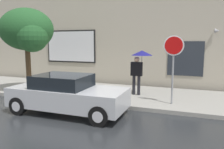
{
  "coord_description": "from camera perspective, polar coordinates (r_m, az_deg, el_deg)",
  "views": [
    {
      "loc": [
        3.77,
        -6.71,
        2.53
      ],
      "look_at": [
        0.62,
        1.8,
        1.2
      ],
      "focal_mm": 35.01,
      "sensor_mm": 36.0,
      "label": 1
    }
  ],
  "objects": [
    {
      "name": "pedestrian_with_umbrella",
      "position": [
        9.9,
        7.29,
        3.66
      ],
      "size": [
        0.96,
        0.94,
        2.04
      ],
      "color": "black",
      "rests_on": "sidewalk"
    },
    {
      "name": "sidewalk",
      "position": [
        10.7,
        -0.9,
        -4.92
      ],
      "size": [
        20.0,
        4.0,
        0.15
      ],
      "primitive_type": "cube",
      "color": "gray",
      "rests_on": "ground"
    },
    {
      "name": "fire_hydrant",
      "position": [
        10.51,
        -12.29,
        -2.97
      ],
      "size": [
        0.3,
        0.44,
        0.73
      ],
      "color": "red",
      "rests_on": "sidewalk"
    },
    {
      "name": "street_tree",
      "position": [
        11.22,
        -21.19,
        10.53
      ],
      "size": [
        2.66,
        2.26,
        4.0
      ],
      "color": "#4C3823",
      "rests_on": "sidewalk"
    },
    {
      "name": "stop_sign",
      "position": [
        8.61,
        15.73,
        4.65
      ],
      "size": [
        0.76,
        0.1,
        2.65
      ],
      "color": "gray",
      "rests_on": "sidewalk"
    },
    {
      "name": "parked_car",
      "position": [
        8.06,
        -11.63,
        -5.06
      ],
      "size": [
        4.21,
        1.83,
        1.39
      ],
      "color": "#B7BABF",
      "rests_on": "ground"
    },
    {
      "name": "building_facade",
      "position": [
        12.82,
        3.09,
        12.59
      ],
      "size": [
        20.0,
        0.67,
        7.0
      ],
      "color": "#B2A893",
      "rests_on": "ground"
    },
    {
      "name": "ground_plane",
      "position": [
        8.1,
        -8.71,
        -9.95
      ],
      "size": [
        60.0,
        60.0,
        0.0
      ],
      "primitive_type": "plane",
      "color": "#282B2D"
    }
  ]
}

